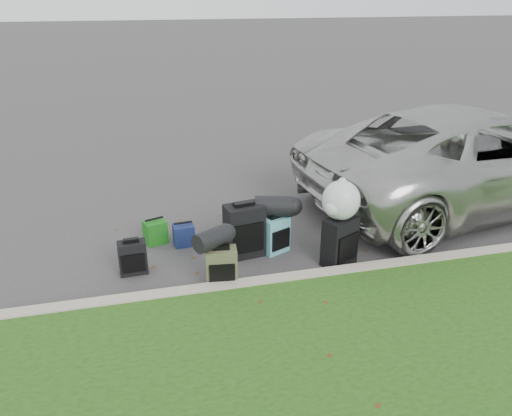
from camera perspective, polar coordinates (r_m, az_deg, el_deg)
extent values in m
plane|color=#383535|center=(7.02, 1.19, -4.68)|extent=(120.00, 120.00, 0.00)
cube|color=#9E937F|center=(6.15, 3.63, -8.35)|extent=(120.00, 0.18, 0.15)
imported|color=#B7B7B2|center=(9.02, 23.56, 5.42)|extent=(6.15, 3.50, 1.62)
cube|color=black|center=(6.53, -13.91, -5.53)|extent=(0.36, 0.21, 0.44)
cube|color=black|center=(6.70, -1.35, -2.59)|extent=(0.55, 0.38, 0.73)
cube|color=#3D3E26|center=(6.07, -3.96, -6.82)|extent=(0.40, 0.27, 0.51)
cube|color=teal|center=(6.84, 2.24, -3.08)|extent=(0.41, 0.34, 0.51)
cube|color=black|center=(6.58, 9.54, -3.82)|extent=(0.51, 0.43, 0.66)
cube|color=#1A6917|center=(7.25, -11.44, -2.71)|extent=(0.36, 0.32, 0.33)
cube|color=navy|center=(7.13, -8.25, -3.06)|extent=(0.30, 0.24, 0.31)
cylinder|color=black|center=(5.93, -4.98, -3.50)|extent=(0.51, 0.43, 0.24)
cylinder|color=black|center=(6.73, 2.05, 0.21)|extent=(0.57, 0.41, 0.29)
sphere|color=silver|center=(6.36, 9.70, 0.88)|extent=(0.49, 0.49, 0.49)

